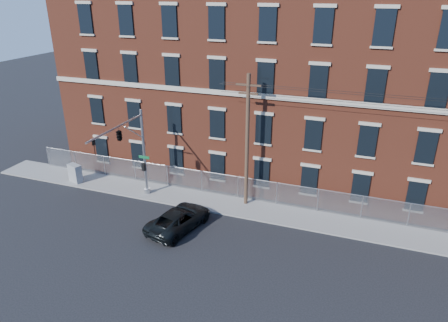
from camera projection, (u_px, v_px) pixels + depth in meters
ground at (193, 238)px, 27.24m from camera, size 140.00×140.00×0.00m
sidewalk at (383, 232)px, 27.77m from camera, size 65.00×3.00×0.12m
mill_building at (399, 87)px, 32.32m from camera, size 55.30×14.32×16.30m
chain_link_fence at (385, 210)px, 28.50m from camera, size 59.06×0.06×1.85m
traffic_signal_mast at (126, 141)px, 28.89m from camera, size 0.90×6.75×7.00m
utility_pole_near at (247, 140)px, 29.36m from camera, size 1.80×0.28×10.00m
pickup_truck at (179, 219)px, 28.09m from camera, size 3.58×5.64×1.45m
utility_cabinet at (75, 173)px, 34.64m from camera, size 1.37×0.98×1.54m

